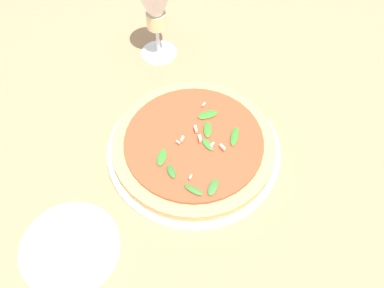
% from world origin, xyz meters
% --- Properties ---
extents(ground_plane, '(6.00, 6.00, 0.00)m').
position_xyz_m(ground_plane, '(0.00, 0.00, 0.00)').
color(ground_plane, '#9E7A56').
extents(pizza_arugula_main, '(0.31, 0.31, 0.05)m').
position_xyz_m(pizza_arugula_main, '(-0.01, -0.00, 0.02)').
color(pizza_arugula_main, white).
rests_on(pizza_arugula_main, ground_plane).
extents(wine_glass, '(0.08, 0.08, 0.16)m').
position_xyz_m(wine_glass, '(-0.24, 0.13, 0.11)').
color(wine_glass, white).
rests_on(wine_glass, ground_plane).
extents(side_plate_white, '(0.16, 0.16, 0.02)m').
position_xyz_m(side_plate_white, '(-0.01, -0.27, 0.01)').
color(side_plate_white, white).
rests_on(side_plate_white, ground_plane).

